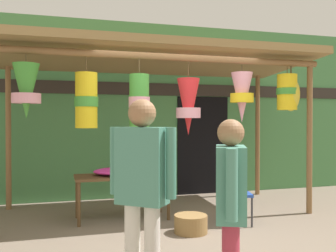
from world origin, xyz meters
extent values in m
plane|color=#756656|center=(0.00, 0.00, 0.00)|extent=(30.00, 30.00, 0.00)
cube|color=#47844C|center=(0.00, 2.62, 1.72)|extent=(12.28, 0.25, 3.44)
cube|color=#2D2823|center=(0.00, 2.48, 2.13)|extent=(11.05, 0.04, 0.24)
cube|color=black|center=(1.18, 2.49, 1.00)|extent=(1.10, 0.03, 2.00)
cylinder|color=brown|center=(2.22, 0.43, 1.21)|extent=(0.09, 0.09, 2.43)
cylinder|color=brown|center=(-2.51, 2.10, 1.21)|extent=(0.09, 0.09, 2.43)
cylinder|color=brown|center=(2.22, 2.10, 1.21)|extent=(0.09, 0.09, 2.43)
cylinder|color=brown|center=(-0.15, 0.43, 2.43)|extent=(4.93, 0.10, 0.10)
cylinder|color=brown|center=(-0.15, 2.10, 2.58)|extent=(4.93, 0.10, 0.10)
cube|color=olive|center=(-0.15, 1.26, 2.55)|extent=(5.23, 2.17, 0.28)
cylinder|color=brown|center=(-2.11, 0.42, 2.32)|extent=(0.01, 0.01, 0.12)
cone|color=green|center=(-2.11, 0.42, 1.89)|extent=(0.34, 0.34, 0.72)
cylinder|color=pink|center=(-2.11, 0.42, 1.80)|extent=(0.37, 0.37, 0.13)
cylinder|color=brown|center=(-1.33, 0.48, 2.27)|extent=(0.01, 0.01, 0.21)
cylinder|color=yellow|center=(-1.33, 0.48, 1.79)|extent=(0.30, 0.30, 0.76)
cylinder|color=green|center=(-1.33, 0.48, 1.77)|extent=(0.33, 0.33, 0.14)
cylinder|color=brown|center=(-0.61, 0.41, 2.27)|extent=(0.01, 0.01, 0.21)
cylinder|color=green|center=(-0.61, 0.41, 1.74)|extent=(0.28, 0.28, 0.84)
cylinder|color=pink|center=(-0.61, 0.41, 1.77)|extent=(0.30, 0.30, 0.15)
cylinder|color=brown|center=(0.16, 0.51, 2.26)|extent=(0.01, 0.01, 0.24)
cone|color=red|center=(0.16, 0.51, 1.71)|extent=(0.34, 0.34, 0.85)
cylinder|color=pink|center=(0.16, 0.51, 1.62)|extent=(0.37, 0.37, 0.15)
cylinder|color=brown|center=(1.03, 0.48, 2.32)|extent=(0.01, 0.01, 0.12)
cone|color=pink|center=(1.03, 0.48, 1.87)|extent=(0.33, 0.33, 0.78)
cylinder|color=yellow|center=(1.03, 0.48, 1.86)|extent=(0.36, 0.36, 0.14)
cylinder|color=brown|center=(1.82, 0.47, 2.31)|extent=(0.01, 0.01, 0.13)
cylinder|color=yellow|center=(1.82, 0.47, 1.97)|extent=(0.31, 0.31, 0.57)
cylinder|color=green|center=(1.82, 0.47, 1.98)|extent=(0.34, 0.34, 0.10)
cylinder|color=#4C3D23|center=(1.87, 0.43, 2.29)|extent=(0.02, 0.02, 0.17)
ellipsoid|color=yellow|center=(1.87, 0.43, 1.93)|extent=(0.29, 0.25, 0.54)
cube|color=brown|center=(-0.76, 0.92, 0.66)|extent=(1.43, 0.61, 0.04)
cylinder|color=brown|center=(-1.43, 0.67, 0.32)|extent=(0.05, 0.05, 0.64)
cylinder|color=brown|center=(-0.10, 0.67, 0.32)|extent=(0.05, 0.05, 0.64)
cylinder|color=brown|center=(-1.43, 1.17, 0.32)|extent=(0.05, 0.05, 0.64)
cylinder|color=brown|center=(-0.10, 1.17, 0.32)|extent=(0.05, 0.05, 0.64)
ellipsoid|color=#D13399|center=(-0.78, 0.95, 0.73)|extent=(0.84, 0.59, 0.11)
ellipsoid|color=orange|center=(-0.66, 0.89, 0.74)|extent=(0.38, 0.29, 0.08)
cube|color=#2347A8|center=(0.79, 0.17, 0.44)|extent=(0.49, 0.49, 0.04)
cube|color=#2347A8|center=(0.62, 0.22, 0.64)|extent=(0.13, 0.40, 0.40)
cylinder|color=#333338|center=(0.92, -0.05, 0.22)|extent=(0.03, 0.03, 0.44)
cylinder|color=#333338|center=(1.01, 0.30, 0.22)|extent=(0.03, 0.03, 0.44)
cylinder|color=#333338|center=(0.57, 0.04, 0.22)|extent=(0.03, 0.03, 0.44)
cylinder|color=#333338|center=(0.66, 0.39, 0.22)|extent=(0.03, 0.03, 0.44)
cylinder|color=olive|center=(0.00, -0.06, 0.12)|extent=(0.45, 0.45, 0.24)
cube|color=#4C8E7A|center=(-1.06, -1.85, 1.14)|extent=(0.45, 0.42, 0.62)
cylinder|color=#4C8E7A|center=(-1.26, -1.69, 1.18)|extent=(0.08, 0.08, 0.56)
cylinder|color=#4C8E7A|center=(-0.86, -2.01, 1.18)|extent=(0.08, 0.08, 0.56)
sphere|color=#9E704C|center=(-1.06, -1.85, 1.57)|extent=(0.23, 0.23, 0.23)
cube|color=#4C8E7A|center=(-0.45, -2.22, 1.03)|extent=(0.36, 0.45, 0.56)
cylinder|color=#4C8E7A|center=(-0.56, -2.46, 1.06)|extent=(0.08, 0.08, 0.51)
cylinder|color=#4C8E7A|center=(-0.35, -1.99, 1.06)|extent=(0.08, 0.08, 0.51)
sphere|color=#9E704C|center=(-0.45, -2.22, 1.42)|extent=(0.21, 0.21, 0.21)
camera|label=1|loc=(-1.73, -4.88, 1.51)|focal=40.89mm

